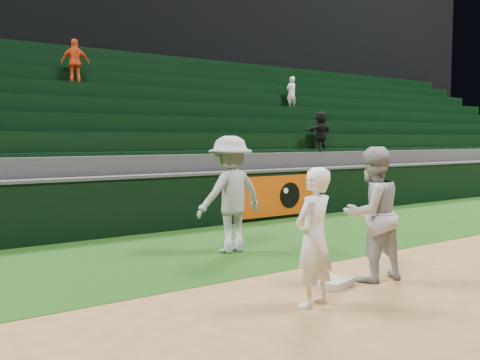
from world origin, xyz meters
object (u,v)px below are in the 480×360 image
at_px(first_base, 331,282).
at_px(base_coach, 230,194).
at_px(first_baseman, 314,237).
at_px(baserunner, 372,214).

bearing_deg(first_base, base_coach, 87.54).
xyz_separation_m(first_baseman, baserunner, (1.50, 0.40, 0.11)).
relative_size(first_baseman, baserunner, 0.88).
distance_m(first_base, baserunner, 1.14).
bearing_deg(baserunner, base_coach, -69.59).
bearing_deg(base_coach, first_baseman, 70.38).
xyz_separation_m(first_base, baserunner, (0.68, -0.10, 0.90)).
distance_m(first_baseman, baserunner, 1.55).
relative_size(first_base, baserunner, 0.23).
bearing_deg(first_base, first_baseman, -148.24).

